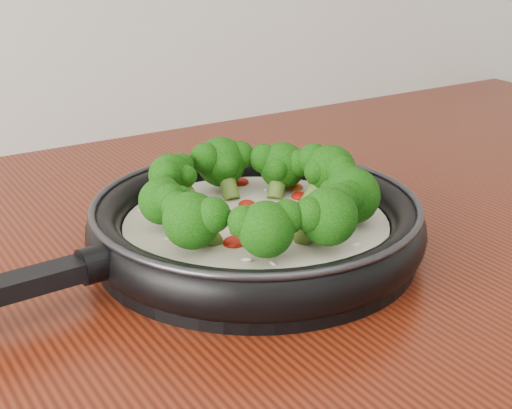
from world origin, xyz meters
TOP-DOWN VIEW (x-y plane):
  - skillet at (-0.01, 1.05)m, footprint 0.51×0.34m

SIDE VIEW (x-z plane):
  - skillet at x=-0.01m, z-range 0.89..0.98m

